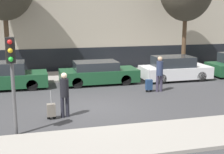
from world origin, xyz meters
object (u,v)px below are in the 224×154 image
Objects in this scene: trolley_right at (149,85)px; traffic_light at (12,66)px; parked_car_1 at (98,73)px; parked_car_2 at (175,69)px; trolley_left at (51,110)px; pedestrian_left at (64,92)px; parked_car_0 at (4,77)px; pedestrian_right at (160,72)px.

trolley_right is 8.07m from traffic_light.
parked_car_2 reaches higher than parked_car_1.
pedestrian_left is at bearing 12.04° from trolley_left.
trolley_right is (2.13, -2.53, -0.24)m from parked_car_1.
trolley_left is at bearing -118.86° from parked_car_1.
traffic_light is at bearing -151.15° from pedestrian_left.
traffic_light reaches higher than parked_car_2.
trolley_left is 5.99m from trolley_right.
parked_car_2 is 11.46m from traffic_light.
parked_car_1 is at bearing -0.49° from parked_car_0.
parked_car_2 reaches higher than trolley_left.
trolley_right is at bearing 19.94° from pedestrian_left.
parked_car_0 reaches higher than trolley_left.
traffic_light is (-1.80, -1.55, 1.34)m from pedestrian_left.
parked_car_1 is at bearing 178.38° from parked_car_2.
pedestrian_right is at bearing -44.05° from parked_car_1.
parked_car_1 is 5.99m from pedestrian_left.
pedestrian_right reaches higher than parked_car_0.
pedestrian_left is 2.73m from traffic_light.
pedestrian_right is (-2.05, -2.46, 0.38)m from parked_car_2.
parked_car_0 is at bearing 110.36° from trolley_left.
parked_car_1 is 2.41× the size of pedestrian_right.
parked_car_1 is 3.32m from trolley_right.
parked_car_1 reaches higher than trolley_left.
trolley_left is at bearing -145.21° from parked_car_2.
pedestrian_right reaches higher than parked_car_2.
trolley_right reaches higher than trolley_left.
trolley_right is (4.65, 2.89, -0.63)m from pedestrian_left.
parked_car_2 is 3.55m from trolley_right.
parked_car_0 reaches higher than parked_car_2.
pedestrian_right is 1.54× the size of trolley_right.
pedestrian_right is (2.68, -2.59, 0.43)m from parked_car_1.
traffic_light is (-6.44, -4.45, 1.97)m from trolley_right.
pedestrian_left reaches higher than parked_car_2.
parked_car_2 is 9.48m from trolley_left.
parked_car_2 reaches higher than trolley_right.
parked_car_2 is 3.49× the size of trolley_right.
parked_car_1 is 1.07× the size of parked_car_2.
parked_car_0 is 1.06× the size of parked_car_2.
pedestrian_right reaches higher than trolley_right.
parked_car_1 is at bearing 61.14° from trolley_left.
parked_car_0 is at bearing 103.53° from pedestrian_left.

